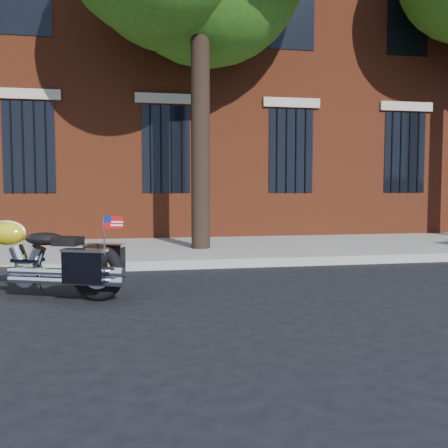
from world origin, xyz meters
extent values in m
plane|color=black|center=(0.00, 0.00, 0.00)|extent=(120.00, 120.00, 0.00)
cube|color=gray|center=(0.00, 1.38, 0.07)|extent=(40.00, 0.16, 0.15)
cube|color=gray|center=(0.00, 3.26, 0.07)|extent=(40.00, 3.60, 0.15)
cube|color=maroon|center=(0.00, 10.06, 6.00)|extent=(26.00, 10.00, 12.00)
cube|color=black|center=(0.00, 5.11, 2.20)|extent=(1.10, 0.14, 2.00)
cube|color=#B2A893|center=(0.00, 5.08, 3.35)|extent=(1.40, 0.20, 0.22)
cylinder|color=black|center=(0.00, 5.03, 2.20)|extent=(0.04, 0.04, 2.00)
cylinder|color=black|center=(0.50, 2.90, 2.50)|extent=(0.36, 0.36, 5.00)
torus|color=black|center=(-1.20, -0.75, 0.33)|extent=(0.66, 0.38, 0.66)
cylinder|color=white|center=(-1.20, -0.75, 0.33)|extent=(0.48, 0.24, 0.49)
ellipsoid|color=yellow|center=(-1.20, -0.75, 0.45)|extent=(0.37, 0.26, 0.19)
cube|color=white|center=(-2.06, -0.41, 0.31)|extent=(1.40, 0.64, 0.08)
cylinder|color=white|center=(-2.02, -0.43, 0.29)|extent=(0.36, 0.28, 0.31)
cylinder|color=white|center=(-1.63, -0.77, 0.30)|extent=(1.17, 0.54, 0.09)
ellipsoid|color=yellow|center=(-2.26, -0.33, 0.76)|extent=(0.55, 0.44, 0.28)
ellipsoid|color=black|center=(-1.81, -0.51, 0.70)|extent=(0.54, 0.44, 0.15)
cube|color=black|center=(-1.13, -0.51, 0.44)|extent=(0.49, 0.32, 0.37)
cube|color=black|center=(-1.32, -0.98, 0.44)|extent=(0.49, 0.32, 0.37)
cube|color=red|center=(-1.00, -1.15, 0.93)|extent=(0.21, 0.09, 0.14)
camera|label=1|loc=(-0.81, -6.57, 1.28)|focal=40.00mm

